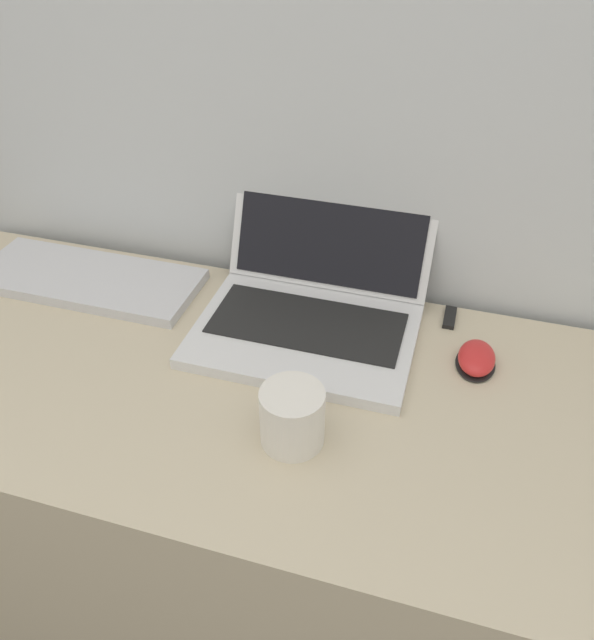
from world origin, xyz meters
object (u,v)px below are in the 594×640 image
at_px(computer_mouse, 476,359).
at_px(laptop, 312,303).
at_px(drink_cup, 292,416).
at_px(external_keyboard, 88,279).
at_px(usb_stick, 450,318).

bearing_deg(computer_mouse, laptop, 173.13).
distance_m(laptop, drink_cup, 0.27).
bearing_deg(computer_mouse, external_keyboard, 177.85).
height_order(laptop, external_keyboard, laptop).
relative_size(drink_cup, external_keyboard, 0.21).
xyz_separation_m(laptop, drink_cup, (0.05, -0.27, 0.01)).
relative_size(computer_mouse, external_keyboard, 0.22).
height_order(laptop, computer_mouse, laptop).
relative_size(laptop, external_keyboard, 0.86).
distance_m(external_keyboard, usb_stick, 0.68).
xyz_separation_m(laptop, computer_mouse, (0.28, -0.03, -0.03)).
xyz_separation_m(drink_cup, usb_stick, (0.18, 0.34, -0.04)).
bearing_deg(external_keyboard, computer_mouse, -2.15).
xyz_separation_m(external_keyboard, usb_stick, (0.67, 0.08, -0.01)).
xyz_separation_m(computer_mouse, usb_stick, (-0.05, 0.11, -0.01)).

